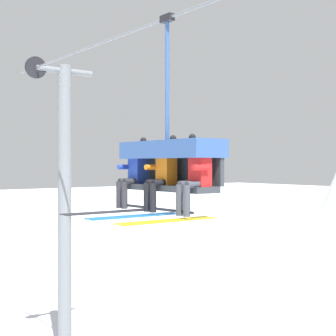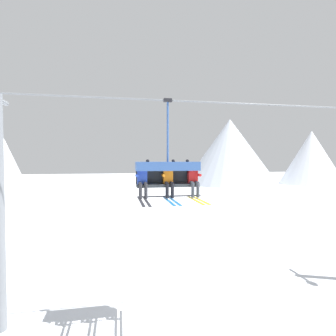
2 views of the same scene
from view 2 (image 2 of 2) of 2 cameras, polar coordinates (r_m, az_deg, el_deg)
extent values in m
plane|color=silver|center=(11.56, 6.99, -28.01)|extent=(200.00, 200.00, 0.00)
cone|color=silver|center=(64.28, 13.28, 3.52)|extent=(21.96, 21.96, 15.36)
cone|color=white|center=(69.58, 28.72, 2.00)|extent=(13.96, 13.96, 12.42)
cylinder|color=slate|center=(10.12, 17.51, 13.17)|extent=(19.19, 0.05, 0.05)
cube|color=#33383D|center=(8.94, -0.06, -3.78)|extent=(2.13, 0.48, 0.10)
cube|color=#33383D|center=(9.19, -0.38, -1.90)|extent=(2.13, 0.08, 0.45)
cube|color=#335699|center=(8.96, -0.13, 0.40)|extent=(2.17, 0.68, 0.30)
cylinder|color=black|center=(8.67, 0.34, -6.15)|extent=(2.13, 0.04, 0.04)
cylinder|color=#335699|center=(8.95, -0.06, 7.86)|extent=(0.07, 0.07, 2.03)
cube|color=black|center=(9.12, -0.06, 14.52)|extent=(0.28, 0.12, 0.12)
cube|color=#2847B7|center=(8.77, -5.64, -1.86)|extent=(0.32, 0.22, 0.52)
sphere|color=silver|center=(8.76, -5.65, 0.48)|extent=(0.22, 0.22, 0.22)
ellipsoid|color=black|center=(8.66, -5.59, 0.47)|extent=(0.17, 0.04, 0.08)
cylinder|color=#2D2D33|center=(8.62, -6.12, -3.40)|extent=(0.11, 0.34, 0.11)
cylinder|color=#2D2D33|center=(8.63, -4.96, -3.39)|extent=(0.11, 0.34, 0.11)
cylinder|color=#2D2D33|center=(8.47, -6.02, -5.12)|extent=(0.11, 0.11, 0.48)
cylinder|color=#2D2D33|center=(8.49, -4.83, -5.10)|extent=(0.11, 0.11, 0.48)
cube|color=#232328|center=(8.22, -5.84, -7.38)|extent=(0.09, 1.70, 0.02)
cube|color=#232328|center=(8.24, -4.61, -7.36)|extent=(0.09, 1.70, 0.02)
cylinder|color=#2847B7|center=(8.61, -6.80, -1.67)|extent=(0.09, 0.30, 0.09)
cylinder|color=#2847B7|center=(8.78, -4.44, 0.43)|extent=(0.09, 0.09, 0.30)
sphere|color=black|center=(8.78, -4.44, 1.54)|extent=(0.11, 0.11, 0.11)
cube|color=orange|center=(8.90, -0.03, -1.80)|extent=(0.32, 0.22, 0.52)
sphere|color=black|center=(8.88, -0.03, 0.51)|extent=(0.22, 0.22, 0.22)
ellipsoid|color=black|center=(8.78, 0.09, 0.49)|extent=(0.17, 0.04, 0.08)
cylinder|color=black|center=(8.73, -0.39, -3.32)|extent=(0.11, 0.34, 0.11)
cylinder|color=black|center=(8.76, 0.74, -3.30)|extent=(0.11, 0.34, 0.11)
cylinder|color=black|center=(8.59, -0.19, -5.02)|extent=(0.11, 0.11, 0.48)
cylinder|color=black|center=(8.62, 0.97, -4.99)|extent=(0.11, 0.11, 0.48)
cube|color=#1E6BB2|center=(8.34, 0.19, -7.23)|extent=(0.09, 1.70, 0.02)
cube|color=#1E6BB2|center=(8.37, 1.38, -7.20)|extent=(0.09, 1.70, 0.02)
cylinder|color=orange|center=(8.71, -1.06, -1.62)|extent=(0.09, 0.30, 0.09)
cylinder|color=orange|center=(8.92, 1.15, 0.46)|extent=(0.09, 0.09, 0.30)
sphere|color=black|center=(8.91, 1.15, 1.55)|extent=(0.11, 0.11, 0.11)
cube|color=red|center=(9.10, 5.37, -1.73)|extent=(0.32, 0.22, 0.52)
sphere|color=silver|center=(9.08, 5.38, 0.53)|extent=(0.22, 0.22, 0.22)
ellipsoid|color=black|center=(8.99, 5.56, 0.52)|extent=(0.17, 0.04, 0.08)
cylinder|color=#3D424C|center=(8.93, 5.13, -3.21)|extent=(0.11, 0.34, 0.11)
cylinder|color=#3D424C|center=(8.98, 6.21, -3.19)|extent=(0.11, 0.34, 0.11)
cylinder|color=#3D424C|center=(8.79, 5.43, -4.87)|extent=(0.11, 0.11, 0.48)
cylinder|color=#3D424C|center=(8.84, 6.53, -4.83)|extent=(0.11, 0.11, 0.48)
cube|color=gold|center=(8.55, 5.99, -7.02)|extent=(0.09, 1.70, 0.02)
cube|color=gold|center=(8.60, 7.12, -6.97)|extent=(0.09, 1.70, 0.02)
cylinder|color=red|center=(9.03, 4.24, 0.47)|extent=(0.09, 0.09, 0.30)
sphere|color=black|center=(9.03, 4.24, 1.55)|extent=(0.11, 0.11, 0.11)
cylinder|color=red|center=(9.01, 6.78, -1.52)|extent=(0.09, 0.30, 0.09)
camera|label=1|loc=(9.30, 57.20, -1.95)|focal=55.00mm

